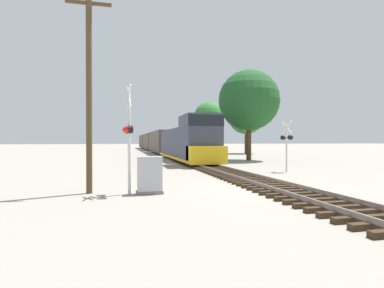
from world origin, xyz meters
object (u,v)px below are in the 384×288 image
Objects in this scene: crossing_signal_far at (287,141)px; tree_deep_background at (209,117)px; tree_far_right at (249,101)px; tree_mid_background at (246,116)px; relay_cabinet at (150,176)px; utility_pole at (89,87)px; freight_train at (157,142)px; crossing_signal_near at (128,132)px.

tree_deep_background reaches higher than crossing_signal_far.
tree_mid_background is at bearing 67.38° from tree_far_right.
tree_deep_background reaches higher than relay_cabinet.
tree_far_right is 1.02× the size of tree_deep_background.
tree_deep_background is (15.43, 43.96, 6.17)m from relay_cabinet.
relay_cabinet is 46.99m from tree_deep_background.
tree_mid_background is at bearing -32.59° from crossing_signal_far.
relay_cabinet is 0.18× the size of utility_pole.
tree_mid_background is at bearing 60.99° from relay_cabinet.
utility_pole reaches higher than crossing_signal_far.
utility_pole is at bearing -112.38° from tree_deep_background.
utility_pole is at bearing -100.04° from freight_train.
utility_pole is at bearing -130.08° from tree_far_right.
tree_far_right reaches higher than relay_cabinet.
freight_train is 17.83m from tree_mid_background.
crossing_signal_far is 0.36× the size of tree_deep_background.
relay_cabinet is at bearing -109.34° from tree_deep_background.
tree_far_right reaches higher than freight_train.
crossing_signal_near is (-6.34, -45.16, 0.52)m from freight_train.
freight_train is 8.59× the size of utility_pole.
tree_mid_background reaches higher than relay_cabinet.
crossing_signal_near is 0.52× the size of utility_pole.
relay_cabinet is at bearing -15.79° from utility_pole.
tree_mid_background is (6.99, 16.78, -0.14)m from tree_far_right.
crossing_signal_near is 0.45× the size of tree_mid_background.
freight_train is 16.42× the size of crossing_signal_near.
tree_mid_background is (21.89, 34.49, 2.08)m from utility_pole.
freight_train is at bearing 144.18° from tree_mid_background.
tree_far_right is 18.18m from tree_mid_background.
relay_cabinet is at bearing -96.93° from freight_train.
tree_far_right is (2.52, 12.01, 4.42)m from crossing_signal_far.
freight_train reaches higher than crossing_signal_near.
utility_pole is at bearing 164.21° from relay_cabinet.
utility_pole is 0.86× the size of tree_deep_background.
crossing_signal_near is 2.89× the size of relay_cabinet.
utility_pole reaches higher than crossing_signal_near.
crossing_signal_near is 23.00m from tree_far_right.
relay_cabinet is 0.15× the size of tree_far_right.
tree_mid_background is at bearing 57.59° from utility_pole.
crossing_signal_far is at bearing -83.42° from freight_train.
tree_far_right is (7.01, -26.88, 4.61)m from freight_train.
tree_deep_background reaches higher than tree_mid_background.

